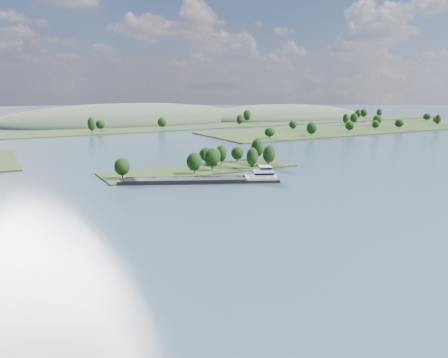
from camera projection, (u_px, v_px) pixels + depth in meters
ground at (267, 195)px, 170.90m from camera, size 1800.00×1800.00×0.00m
tree_island at (212, 162)px, 224.04m from camera, size 100.00×30.99×13.95m
right_bank at (359, 128)px, 433.23m from camera, size 320.00×90.00×14.25m
back_shoreline at (111, 130)px, 415.63m from camera, size 900.00×60.00×15.99m
hill_east at (281, 118)px, 593.18m from camera, size 260.00×140.00×36.00m
hill_west at (131, 122)px, 525.27m from camera, size 320.00×160.00×44.00m
cargo_barge at (211, 180)px, 193.46m from camera, size 67.90×36.96×9.58m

